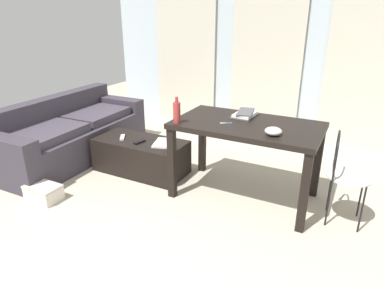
{
  "coord_description": "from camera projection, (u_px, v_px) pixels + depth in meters",
  "views": [
    {
      "loc": [
        1.4,
        -1.34,
        1.8
      ],
      "look_at": [
        -0.21,
        1.72,
        0.43
      ],
      "focal_mm": 31.94,
      "sensor_mm": 36.0,
      "label": 1
    }
  ],
  "objects": [
    {
      "name": "scissors",
      "position": [
        227.0,
        123.0,
        3.25
      ],
      "size": [
        0.11,
        0.09,
        0.0
      ],
      "color": "#9EA0A5",
      "rests_on": "craft_table"
    },
    {
      "name": "book_stack",
      "position": [
        245.0,
        114.0,
        3.45
      ],
      "size": [
        0.22,
        0.32,
        0.05
      ],
      "color": "#4C4C51",
      "rests_on": "craft_table"
    },
    {
      "name": "magazine",
      "position": [
        164.0,
        143.0,
        3.82
      ],
      "size": [
        0.28,
        0.34,
        0.02
      ],
      "primitive_type": "cube",
      "rotation": [
        0.0,
        0.0,
        0.3
      ],
      "color": "silver",
      "rests_on": "coffee_table"
    },
    {
      "name": "coffee_table",
      "position": [
        141.0,
        156.0,
        4.01
      ],
      "size": [
        1.07,
        0.52,
        0.39
      ],
      "color": "black",
      "rests_on": "ground"
    },
    {
      "name": "curtains",
      "position": [
        266.0,
        59.0,
        4.94
      ],
      "size": [
        3.71,
        0.03,
        2.27
      ],
      "color": "beige",
      "rests_on": "ground"
    },
    {
      "name": "craft_table",
      "position": [
        247.0,
        134.0,
        3.3
      ],
      "size": [
        1.39,
        0.79,
        0.79
      ],
      "color": "black",
      "rests_on": "ground"
    },
    {
      "name": "wall_back",
      "position": [
        268.0,
        48.0,
        4.96
      ],
      "size": [
        5.22,
        0.1,
        2.54
      ],
      "primitive_type": "cube",
      "color": "silver",
      "rests_on": "ground"
    },
    {
      "name": "shoebox",
      "position": [
        44.0,
        192.0,
        3.44
      ],
      "size": [
        0.35,
        0.23,
        0.16
      ],
      "color": "beige",
      "rests_on": "ground"
    },
    {
      "name": "bottle_near",
      "position": [
        177.0,
        112.0,
        3.22
      ],
      "size": [
        0.07,
        0.07,
        0.25
      ],
      "color": "#99332D",
      "rests_on": "craft_table"
    },
    {
      "name": "tv_remote_secondary",
      "position": [
        122.0,
        137.0,
        3.99
      ],
      "size": [
        0.14,
        0.17,
        0.02
      ],
      "primitive_type": "cube",
      "rotation": [
        0.0,
        0.0,
        0.57
      ],
      "color": "#B7B7B2",
      "rests_on": "coffee_table"
    },
    {
      "name": "wire_chair",
      "position": [
        343.0,
        167.0,
        2.95
      ],
      "size": [
        0.38,
        0.39,
        0.85
      ],
      "color": "silver",
      "rests_on": "ground"
    },
    {
      "name": "tv_remote_primary",
      "position": [
        139.0,
        142.0,
        3.86
      ],
      "size": [
        0.08,
        0.16,
        0.02
      ],
      "primitive_type": "cube",
      "rotation": [
        0.0,
        0.0,
        -0.21
      ],
      "color": "black",
      "rests_on": "coffee_table"
    },
    {
      "name": "bowl",
      "position": [
        273.0,
        131.0,
        2.94
      ],
      "size": [
        0.15,
        0.15,
        0.07
      ],
      "primitive_type": "ellipsoid",
      "color": "beige",
      "rests_on": "craft_table"
    },
    {
      "name": "ground_plane",
      "position": [
        198.0,
        194.0,
        3.57
      ],
      "size": [
        8.92,
        8.92,
        0.0
      ],
      "primitive_type": "plane",
      "color": "#B2A893"
    },
    {
      "name": "couch",
      "position": [
        70.0,
        134.0,
        4.4
      ],
      "size": [
        0.9,
        2.08,
        0.75
      ],
      "color": "#38333D",
      "rests_on": "ground"
    }
  ]
}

